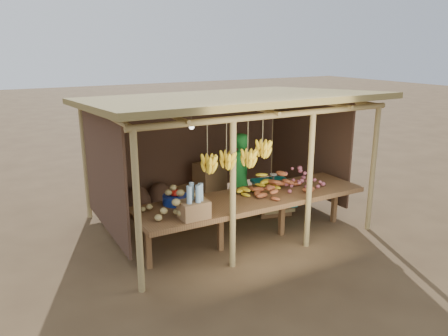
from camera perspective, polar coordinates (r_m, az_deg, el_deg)
ground at (r=8.14m, az=0.00°, el=-7.14°), size 60.00×60.00×0.00m
stall_structure at (r=7.64m, az=-0.60°, el=6.41°), size 4.70×3.50×2.43m
counter at (r=7.11m, az=3.76°, el=-4.22°), size 3.90×1.05×0.80m
potato_heap at (r=6.41m, az=-5.99°, el=-4.21°), size 1.15×0.92×0.37m
sweet_potato_heap at (r=7.27m, az=7.60°, el=-1.88°), size 1.07×0.81×0.36m
onion_heap at (r=7.60m, az=9.86°, el=-1.20°), size 0.83×0.58×0.35m
banana_pile at (r=7.30m, az=4.57°, el=-1.74°), size 0.72×0.47×0.35m
tomato_basin at (r=6.78m, az=-6.34°, el=-3.98°), size 0.40×0.40×0.21m
bottle_box at (r=6.18m, az=-3.97°, el=-4.83°), size 0.40×0.32×0.51m
vendor at (r=8.08m, az=1.92°, el=-1.13°), size 0.68×0.54×1.64m
tarp_crate at (r=8.53m, az=6.27°, el=-3.67°), size 0.81×0.74×0.83m
carton_stack at (r=8.74m, az=-3.03°, el=-2.78°), size 1.24×0.54×0.88m
burlap_sacks at (r=8.63m, az=-9.75°, el=-3.91°), size 0.96×0.50×0.68m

